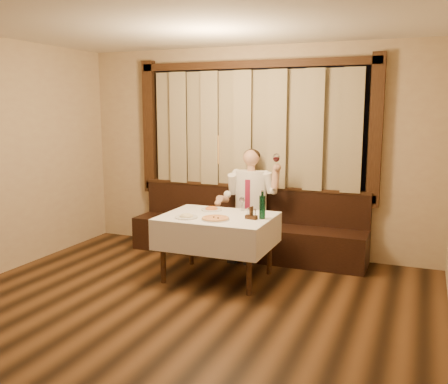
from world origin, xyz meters
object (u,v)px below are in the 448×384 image
at_px(pasta_red, 212,207).
at_px(seated_man, 249,196).
at_px(banquette, 247,233).
at_px(dining_table, 218,224).
at_px(cruet_caddy, 251,215).
at_px(pasta_cream, 186,215).
at_px(green_bottle, 262,207).
at_px(pizza, 215,218).

height_order(pasta_red, seated_man, seated_man).
bearing_deg(pasta_red, seated_man, 70.04).
relative_size(banquette, dining_table, 2.52).
distance_m(dining_table, cruet_caddy, 0.45).
height_order(banquette, cruet_caddy, banquette).
relative_size(pasta_cream, green_bottle, 0.81).
bearing_deg(seated_man, banquette, 125.99).
bearing_deg(green_bottle, pasta_cream, -160.79).
relative_size(pasta_red, seated_man, 0.17).
distance_m(pasta_cream, cruet_caddy, 0.73).
xyz_separation_m(banquette, pasta_red, (-0.18, -0.77, 0.48)).
relative_size(dining_table, green_bottle, 3.96).
height_order(pizza, green_bottle, green_bottle).
height_order(dining_table, green_bottle, green_bottle).
bearing_deg(pizza, green_bottle, 27.71).
bearing_deg(pasta_red, cruet_caddy, -24.68).
height_order(banquette, green_bottle, green_bottle).
distance_m(dining_table, pasta_cream, 0.40).
distance_m(dining_table, green_bottle, 0.58).
bearing_deg(banquette, pasta_red, -103.30).
bearing_deg(pasta_red, dining_table, -53.69).
xyz_separation_m(dining_table, pasta_red, (-0.18, 0.25, 0.14)).
height_order(banquette, dining_table, banquette).
bearing_deg(pizza, pasta_cream, -173.93).
bearing_deg(seated_man, green_bottle, -62.72).
xyz_separation_m(pizza, green_bottle, (0.47, 0.24, 0.12)).
distance_m(dining_table, seated_man, 0.95).
relative_size(green_bottle, cruet_caddy, 2.26).
xyz_separation_m(pasta_cream, seated_man, (0.34, 1.18, 0.05)).
distance_m(pasta_red, pasta_cream, 0.51).
height_order(dining_table, pasta_cream, pasta_cream).
height_order(banquette, pasta_cream, banquette).
distance_m(dining_table, pasta_red, 0.34).
distance_m(pasta_cream, green_bottle, 0.86).
distance_m(banquette, pasta_red, 0.93).
distance_m(pasta_cream, seated_man, 1.23).
height_order(banquette, pizza, banquette).
bearing_deg(pasta_cream, pizza, 6.07).
relative_size(pasta_red, pasta_cream, 0.97).
relative_size(banquette, pasta_cream, 12.38).
xyz_separation_m(banquette, dining_table, (0.00, -1.02, 0.34)).
xyz_separation_m(dining_table, green_bottle, (0.53, 0.03, 0.24)).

